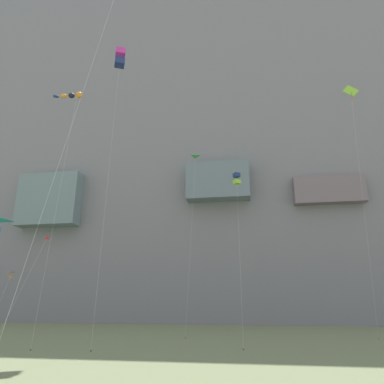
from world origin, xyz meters
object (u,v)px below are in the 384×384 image
(kite_box_front_field, at_px, (237,179))
(kite_delta_mid_right, at_px, (195,171))
(kite_box_upper_mid, at_px, (120,58))
(kite_windsock_high_right, at_px, (72,96))
(kite_delta_low_center, at_px, (43,239))
(kite_diamond_high_left, at_px, (352,98))
(kite_delta_near_cliff, at_px, (7,278))

(kite_box_front_field, relative_size, kite_delta_mid_right, 0.73)
(kite_box_upper_mid, bearing_deg, kite_windsock_high_right, -152.61)
(kite_delta_low_center, bearing_deg, kite_delta_mid_right, 25.29)
(kite_delta_mid_right, bearing_deg, kite_diamond_high_left, -4.27)
(kite_delta_near_cliff, xyz_separation_m, kite_box_upper_mid, (16.22, -8.10, 24.78))
(kite_delta_low_center, bearing_deg, kite_box_front_field, -4.03)
(kite_box_upper_mid, xyz_separation_m, kite_box_front_field, (13.15, 1.83, -15.39))
(kite_delta_low_center, bearing_deg, kite_delta_near_cliff, 146.76)
(kite_delta_low_center, height_order, kite_delta_near_cliff, kite_delta_low_center)
(kite_delta_near_cliff, distance_m, kite_box_front_field, 31.47)
(kite_delta_low_center, distance_m, kite_box_upper_mid, 22.96)
(kite_box_front_field, bearing_deg, kite_delta_low_center, 175.97)
(kite_diamond_high_left, bearing_deg, kite_delta_mid_right, 175.73)
(kite_diamond_high_left, bearing_deg, kite_windsock_high_right, -160.24)
(kite_box_front_field, height_order, kite_delta_mid_right, kite_delta_mid_right)
(kite_diamond_high_left, bearing_deg, kite_delta_near_cliff, -178.14)
(kite_box_upper_mid, bearing_deg, kite_box_front_field, 7.91)
(kite_windsock_high_right, xyz_separation_m, kite_delta_mid_right, (11.61, 13.34, -4.31))
(kite_box_upper_mid, height_order, kite_delta_mid_right, kite_box_upper_mid)
(kite_delta_near_cliff, bearing_deg, kite_diamond_high_left, 1.86)
(kite_box_front_field, bearing_deg, kite_diamond_high_left, 26.75)
(kite_delta_low_center, distance_m, kite_delta_near_cliff, 9.46)
(kite_windsock_high_right, xyz_separation_m, kite_box_front_field, (17.39, 4.03, -9.16))
(kite_windsock_high_right, distance_m, kite_diamond_high_left, 35.03)
(kite_delta_near_cliff, bearing_deg, kite_delta_mid_right, 7.32)
(kite_delta_near_cliff, height_order, kite_box_front_field, kite_box_front_field)
(kite_diamond_high_left, distance_m, kite_box_front_field, 21.72)
(kite_diamond_high_left, relative_size, kite_box_upper_mid, 0.97)
(kite_delta_low_center, height_order, kite_windsock_high_right, kite_windsock_high_right)
(kite_windsock_high_right, relative_size, kite_delta_mid_right, 1.14)
(kite_windsock_high_right, height_order, kite_box_front_field, kite_windsock_high_right)
(kite_box_upper_mid, relative_size, kite_delta_mid_right, 1.44)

